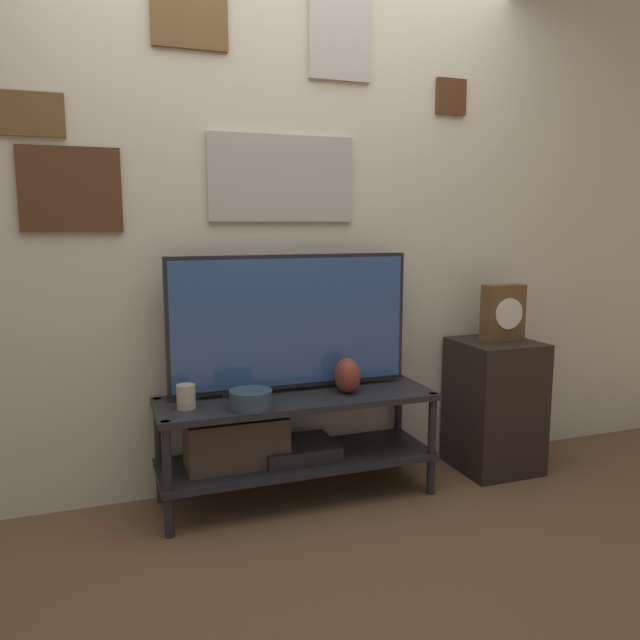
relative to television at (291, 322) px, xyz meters
name	(u,v)px	position (x,y,z in m)	size (l,w,h in m)	color
ground_plane	(315,520)	(0.00, -0.34, -0.85)	(12.00, 12.00, 0.00)	brown
wall_back	(278,214)	(-0.01, 0.17, 0.51)	(6.40, 0.08, 2.70)	beige
media_console	(276,437)	(-0.11, -0.09, -0.53)	(1.32, 0.42, 0.51)	#232326
television	(291,322)	(0.00, 0.00, 0.00)	(1.18, 0.05, 0.66)	black
vase_wide_bowl	(251,399)	(-0.26, -0.21, -0.30)	(0.19, 0.19, 0.08)	#2D4251
vase_urn_stoneware	(347,375)	(0.24, -0.12, -0.26)	(0.13, 0.15, 0.17)	brown
candle_jar	(186,397)	(-0.52, -0.12, -0.29)	(0.08, 0.08, 0.11)	#C1B29E
side_table	(494,405)	(1.11, -0.09, -0.50)	(0.40, 0.41, 0.70)	black
mantel_clock	(503,312)	(1.15, -0.07, 0.00)	(0.22, 0.11, 0.30)	brown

